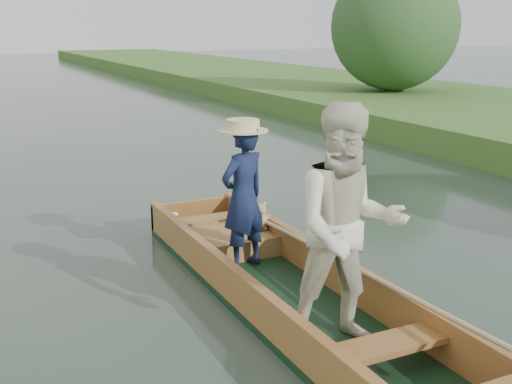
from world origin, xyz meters
name	(u,v)px	position (x,y,z in m)	size (l,w,h in m)	color
ground	(283,301)	(0.00, 0.00, 0.00)	(120.00, 120.00, 0.00)	#283D30
trees_far	(158,27)	(2.64, 12.10, 2.54)	(22.89, 5.78, 4.49)	#47331E
punt	(302,243)	(-0.01, -0.34, 0.71)	(1.15, 5.00, 2.03)	black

